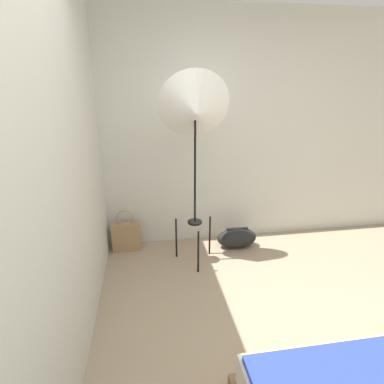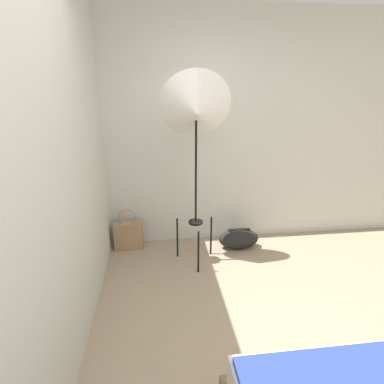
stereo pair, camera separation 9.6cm
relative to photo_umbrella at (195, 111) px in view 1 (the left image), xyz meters
The scene contains 5 objects.
wall_back 0.70m from the photo_umbrella, 55.78° to the left, with size 8.00×0.05×2.60m.
wall_side_left 1.22m from the photo_umbrella, 145.05° to the right, with size 0.05×8.00×2.60m.
photo_umbrella is the anchor object (origin of this frame).
tote_bag 1.63m from the photo_umbrella, 154.59° to the left, with size 0.32×0.12×0.49m.
duffel_bag 1.57m from the photo_umbrella, 21.56° to the left, with size 0.47×0.24×0.25m.
Camera 1 is at (-0.83, -1.12, 1.80)m, focal length 28.00 mm.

